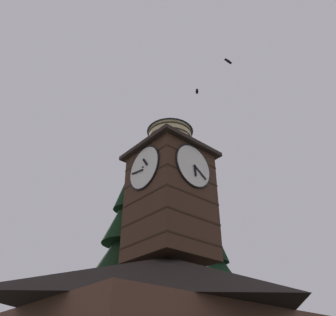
% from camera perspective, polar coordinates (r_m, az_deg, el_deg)
% --- Properties ---
extents(clock_tower, '(4.74, 4.74, 10.00)m').
position_cam_1_polar(clock_tower, '(20.75, 0.38, -5.27)').
color(clock_tower, '#422B1E').
rests_on(clock_tower, building_main).
extents(pine_tree_behind, '(6.74, 6.74, 14.49)m').
position_cam_1_polar(pine_tree_behind, '(22.81, -7.67, -20.83)').
color(pine_tree_behind, '#473323').
rests_on(pine_tree_behind, ground_plane).
extents(pine_tree_aside, '(6.85, 6.85, 12.18)m').
position_cam_1_polar(pine_tree_aside, '(28.74, 8.78, -23.88)').
color(pine_tree_aside, '#473323').
rests_on(pine_tree_aside, ground_plane).
extents(moon, '(1.49, 1.49, 1.49)m').
position_cam_1_polar(moon, '(57.57, -7.11, -17.31)').
color(moon, silver).
extents(flying_bird_high, '(0.49, 0.49, 0.14)m').
position_cam_1_polar(flying_bird_high, '(26.28, 4.90, 11.08)').
color(flying_bird_high, black).
extents(flying_bird_low, '(0.70, 0.26, 0.14)m').
position_cam_1_polar(flying_bird_low, '(26.70, 10.08, 15.71)').
color(flying_bird_low, black).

